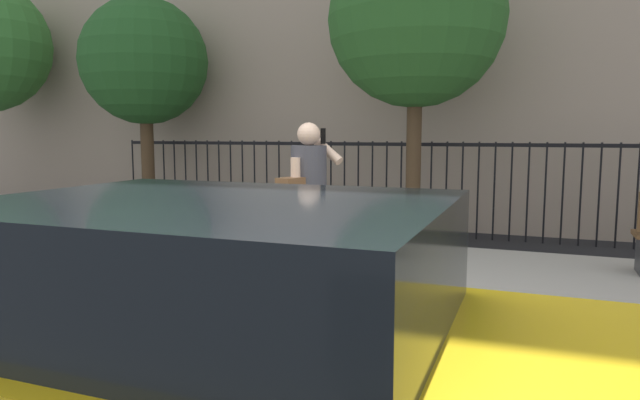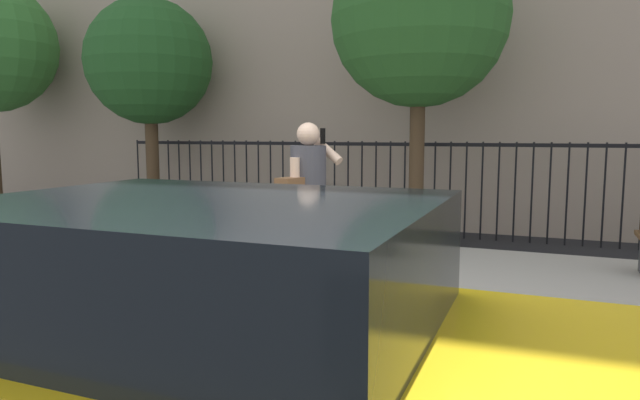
# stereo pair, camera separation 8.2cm
# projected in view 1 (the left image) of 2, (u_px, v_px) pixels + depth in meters

# --- Properties ---
(ground_plane) EXTENTS (60.00, 60.00, 0.00)m
(ground_plane) POSITION_uv_depth(u_px,v_px,m) (271.00, 370.00, 4.15)
(ground_plane) COLOR black
(sidewalk) EXTENTS (28.00, 4.40, 0.15)m
(sidewalk) POSITION_uv_depth(u_px,v_px,m) (359.00, 286.00, 6.18)
(sidewalk) COLOR #B2ADA3
(sidewalk) RESTS_ON ground
(iron_fence) EXTENTS (12.03, 0.04, 1.60)m
(iron_fence) POSITION_uv_depth(u_px,v_px,m) (423.00, 176.00, 9.50)
(iron_fence) COLOR black
(iron_fence) RESTS_ON ground
(taxi_yellow) EXTENTS (4.20, 1.87, 1.45)m
(taxi_yellow) POSITION_uv_depth(u_px,v_px,m) (246.00, 369.00, 2.48)
(taxi_yellow) COLOR yellow
(taxi_yellow) RESTS_ON ground
(pedestrian_on_phone) EXTENTS (0.51, 0.71, 1.69)m
(pedestrian_on_phone) POSITION_uv_depth(u_px,v_px,m) (307.00, 197.00, 5.36)
(pedestrian_on_phone) COLOR beige
(pedestrian_on_phone) RESTS_ON sidewalk
(street_tree_near) EXTENTS (2.36, 2.36, 4.26)m
(street_tree_near) POSITION_uv_depth(u_px,v_px,m) (144.00, 62.00, 10.59)
(street_tree_near) COLOR #4C3823
(street_tree_near) RESTS_ON ground
(street_tree_mid) EXTENTS (2.64, 2.64, 4.76)m
(street_tree_mid) POSITION_uv_depth(u_px,v_px,m) (416.00, 19.00, 8.39)
(street_tree_mid) COLOR #4C3823
(street_tree_mid) RESTS_ON ground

